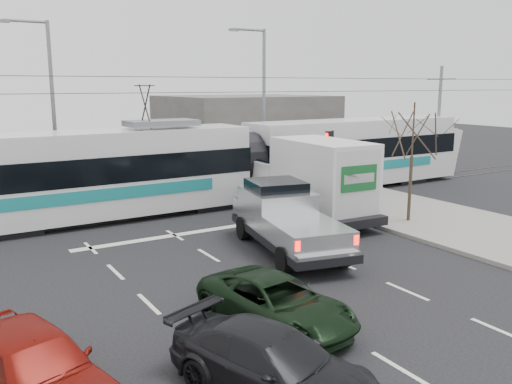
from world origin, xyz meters
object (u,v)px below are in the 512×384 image
traffic_signal (330,152)px  navy_pickup (307,187)px  tram (244,161)px  red_car (31,368)px  bare_tree (413,135)px  street_lamp_far (49,100)px  silver_pickup (284,217)px  green_car (276,302)px  street_lamp_near (261,98)px  box_truck (314,180)px  dark_car (273,364)px

traffic_signal → navy_pickup: traffic_signal is taller
tram → red_car: size_ratio=6.24×
bare_tree → traffic_signal: bearing=105.8°
bare_tree → street_lamp_far: bearing=131.1°
silver_pickup → green_car: 6.47m
street_lamp_near → tram: street_lamp_near is taller
traffic_signal → box_truck: 2.45m
green_car → box_truck: bearing=39.8°
red_car → dark_car: 4.45m
silver_pickup → tram: bearing=81.8°
silver_pickup → dark_car: 9.50m
street_lamp_far → dark_car: (-0.32, -21.43, -4.46)m
tram → dark_car: bearing=-119.1°
green_car → red_car: 5.74m
silver_pickup → dark_car: silver_pickup is taller
traffic_signal → navy_pickup: size_ratio=0.63×
street_lamp_near → dark_car: (-11.82, -19.43, -4.46)m
box_truck → green_car: box_truck is taller
traffic_signal → green_car: traffic_signal is taller
dark_car → silver_pickup: bearing=34.1°
bare_tree → box_truck: bearing=137.5°
red_car → dark_car: red_car is taller
street_lamp_near → box_truck: bearing=-107.2°
street_lamp_far → tram: street_lamp_far is taller
traffic_signal → street_lamp_near: 7.91m
street_lamp_far → silver_pickup: 15.19m
box_truck → dark_car: size_ratio=1.62×
bare_tree → street_lamp_near: size_ratio=0.56×
navy_pickup → green_car: size_ratio=1.29×
box_truck → street_lamp_near: bearing=76.0°
green_car → navy_pickup: bearing=41.8°
box_truck → navy_pickup: box_truck is taller
street_lamp_near → street_lamp_far: (-11.50, 2.00, 0.00)m
box_truck → navy_pickup: 1.79m
silver_pickup → navy_pickup: 6.23m
box_truck → red_car: (-13.11, -8.71, -0.98)m
tram → silver_pickup: (-2.88, -7.84, -0.88)m
red_car → silver_pickup: bearing=15.0°
bare_tree → silver_pickup: bearing=-178.1°
traffic_signal → dark_car: traffic_signal is taller
traffic_signal → green_car: size_ratio=0.81×
traffic_signal → dark_car: bearing=-132.6°
street_lamp_far → dark_car: bearing=-90.9°
street_lamp_far → red_car: bearing=-102.5°
street_lamp_near → tram: 6.01m
dark_car → street_lamp_near: bearing=38.3°
navy_pickup → green_car: 12.65m
bare_tree → navy_pickup: size_ratio=0.87×
street_lamp_near → silver_pickup: street_lamp_near is taller
silver_pickup → box_truck: size_ratio=0.95×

